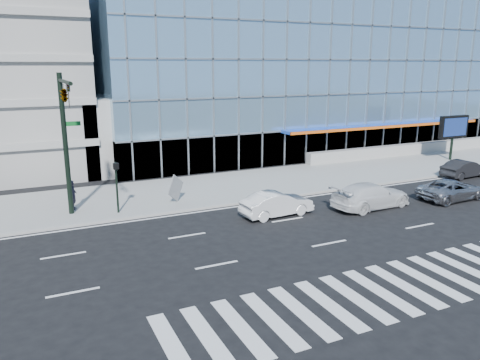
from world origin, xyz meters
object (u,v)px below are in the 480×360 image
Objects in this scene: traffic_signal at (65,112)px; dark_sedan at (465,169)px; marquee_sign at (453,128)px; white_sedan at (277,204)px; white_suv at (371,195)px; ped_signal_post at (117,180)px; pedestrian at (73,195)px; tilted_panel at (176,188)px; silver_suv at (452,190)px.

traffic_signal is 1.93× the size of dark_sedan.
marquee_sign reaches higher than white_sedan.
white_suv reaches higher than dark_sedan.
ped_signal_post is 1.69× the size of pedestrian.
pedestrian is at bearing 79.07° from dark_sedan.
marquee_sign is (30.50, 3.05, 0.93)m from ped_signal_post.
white_sedan is at bearing 75.26° from white_suv.
ped_signal_post is 3.93m from tilted_panel.
silver_suv is (20.32, -5.94, -1.48)m from ped_signal_post.
marquee_sign is 26.97m from tilted_panel.
silver_suv is at bearing -13.72° from traffic_signal.
white_suv is 1.23× the size of white_sedan.
ped_signal_post is 15.26m from white_suv.
dark_sedan is 22.76m from tilted_panel.
pedestrian reaches higher than silver_suv.
white_suv is 4.11× the size of tilted_panel.
silver_suv is 7.21m from dark_sedan.
traffic_signal is 33.32m from marquee_sign.
dark_sedan reaches higher than silver_suv.
dark_sedan is (26.32, -1.94, -1.46)m from ped_signal_post.
ped_signal_post is (2.50, 0.37, -4.02)m from traffic_signal.
white_sedan reaches higher than silver_suv.
dark_sedan is (28.81, -1.57, -5.48)m from traffic_signal.
white_sedan is (8.32, -4.02, -1.43)m from ped_signal_post.
marquee_sign is at bearing 5.71° from ped_signal_post.
pedestrian is at bearing -177.84° from marquee_sign.
tilted_panel is at bearing 56.94° from white_suv.
silver_suv is 17.88m from tilted_panel.
marquee_sign reaches higher than pedestrian.
dark_sedan is at bearing -4.22° from ped_signal_post.
pedestrian is (-2.28, 1.82, -1.10)m from ped_signal_post.
marquee_sign is 0.75× the size of white_suv.
traffic_signal is 5.58m from pedestrian.
white_suv is at bearing -153.26° from marquee_sign.
pedestrian reaches higher than dark_sedan.
dark_sedan is at bearing -87.08° from white_sedan.
tilted_panel is (6.21, 1.05, -5.11)m from traffic_signal.
white_suv is (16.81, -4.73, -5.39)m from traffic_signal.
traffic_signal is at bearing 83.45° from dark_sedan.
white_sedan is at bearing -18.62° from traffic_signal.
silver_suv is 0.90× the size of white_suv.
silver_suv is at bearing 120.25° from dark_sedan.
dark_sedan is (12.00, 3.16, -0.09)m from white_suv.
marquee_sign is at bearing -50.49° from silver_suv.
dark_sedan is 3.20× the size of tilted_panel.
silver_suv is 12.15m from white_sedan.
dark_sedan is at bearing -3.12° from traffic_signal.
marquee_sign is at bearing -67.71° from white_suv.
pedestrian is (0.22, 2.19, -5.13)m from traffic_signal.
dark_sedan is (-4.18, -4.99, -2.38)m from marquee_sign.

